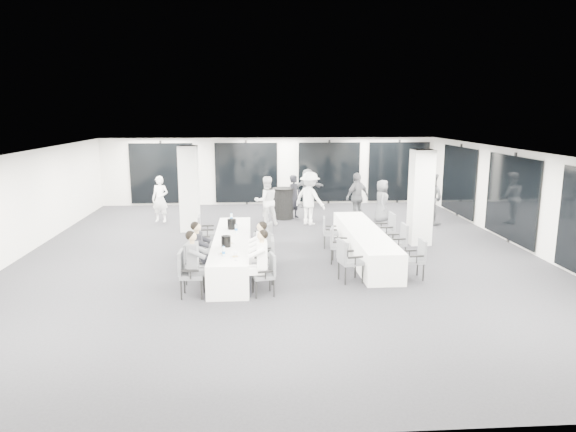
% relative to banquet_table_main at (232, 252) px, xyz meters
% --- Properties ---
extents(room, '(14.04, 16.04, 2.84)m').
position_rel_banquet_table_main_xyz_m(room, '(2.15, 2.03, 1.01)').
color(room, '#222327').
rests_on(room, ground).
extents(column_left, '(0.60, 0.60, 2.80)m').
position_rel_banquet_table_main_xyz_m(column_left, '(-1.54, 4.11, 1.02)').
color(column_left, silver).
rests_on(column_left, floor).
extents(column_right, '(0.60, 0.60, 2.80)m').
position_rel_banquet_table_main_xyz_m(column_right, '(5.46, 1.91, 1.02)').
color(column_right, silver).
rests_on(column_right, floor).
extents(banquet_table_main, '(0.90, 5.00, 0.75)m').
position_rel_banquet_table_main_xyz_m(banquet_table_main, '(0.00, 0.00, 0.00)').
color(banquet_table_main, white).
rests_on(banquet_table_main, floor).
extents(banquet_table_side, '(0.90, 5.00, 0.75)m').
position_rel_banquet_table_main_xyz_m(banquet_table_side, '(3.54, 0.63, 0.00)').
color(banquet_table_side, white).
rests_on(banquet_table_side, floor).
extents(cocktail_table, '(0.82, 0.82, 1.13)m').
position_rel_banquet_table_main_xyz_m(cocktail_table, '(1.65, 5.84, 0.20)').
color(cocktail_table, black).
rests_on(cocktail_table, floor).
extents(chair_main_left_near, '(0.52, 0.58, 1.00)m').
position_rel_banquet_table_main_xyz_m(chair_main_left_near, '(-0.84, -2.14, 0.19)').
color(chair_main_left_near, '#4E5155').
rests_on(chair_main_left_near, floor).
extents(chair_main_left_second, '(0.55, 0.59, 0.93)m').
position_rel_banquet_table_main_xyz_m(chair_main_left_second, '(-0.83, -1.23, 0.16)').
color(chair_main_left_second, '#4E5155').
rests_on(chair_main_left_second, floor).
extents(chair_main_left_mid, '(0.49, 0.54, 0.90)m').
position_rel_banquet_table_main_xyz_m(chair_main_left_mid, '(-0.83, -0.15, 0.14)').
color(chair_main_left_mid, '#4E5155').
rests_on(chair_main_left_mid, floor).
extents(chair_main_left_fourth, '(0.50, 0.55, 0.91)m').
position_rel_banquet_table_main_xyz_m(chair_main_left_fourth, '(-0.83, 0.52, 0.14)').
color(chair_main_left_fourth, '#4E5155').
rests_on(chair_main_left_fourth, floor).
extents(chair_main_left_far, '(0.53, 0.58, 0.99)m').
position_rel_banquet_table_main_xyz_m(chair_main_left_far, '(-0.84, 1.61, 0.19)').
color(chair_main_left_far, '#4E5155').
rests_on(chair_main_left_far, floor).
extents(chair_main_right_near, '(0.53, 0.56, 0.90)m').
position_rel_banquet_table_main_xyz_m(chair_main_right_near, '(0.83, -2.13, 0.14)').
color(chair_main_right_near, '#4E5155').
rests_on(chair_main_right_near, floor).
extents(chair_main_right_second, '(0.52, 0.59, 1.03)m').
position_rel_banquet_table_main_xyz_m(chair_main_right_second, '(0.84, -1.31, 0.21)').
color(chair_main_right_second, '#4E5155').
rests_on(chair_main_right_second, floor).
extents(chair_main_right_mid, '(0.56, 0.59, 0.93)m').
position_rel_banquet_table_main_xyz_m(chair_main_right_mid, '(0.83, -0.35, 0.16)').
color(chair_main_right_mid, '#4E5155').
rests_on(chair_main_right_mid, floor).
extents(chair_main_right_fourth, '(0.61, 0.63, 0.99)m').
position_rel_banquet_table_main_xyz_m(chair_main_right_fourth, '(0.83, 0.55, 0.19)').
color(chair_main_right_fourth, '#4E5155').
rests_on(chair_main_right_fourth, floor).
extents(chair_main_right_far, '(0.46, 0.51, 0.87)m').
position_rel_banquet_table_main_xyz_m(chair_main_right_far, '(0.83, 1.64, 0.12)').
color(chair_main_right_far, '#4E5155').
rests_on(chair_main_right_far, floor).
extents(chair_side_left_near, '(0.60, 0.63, 1.00)m').
position_rel_banquet_table_main_xyz_m(chair_side_left_near, '(2.70, -1.41, 0.20)').
color(chair_side_left_near, '#4E5155').
rests_on(chair_side_left_near, floor).
extents(chair_side_left_mid, '(0.57, 0.59, 0.93)m').
position_rel_banquet_table_main_xyz_m(chair_side_left_mid, '(2.71, 0.12, 0.16)').
color(chair_side_left_mid, '#4E5155').
rests_on(chair_side_left_mid, floor).
extents(chair_side_left_far, '(0.50, 0.54, 0.89)m').
position_rel_banquet_table_main_xyz_m(chair_side_left_far, '(2.71, 1.67, 0.13)').
color(chair_side_left_far, '#4E5155').
rests_on(chair_side_left_far, floor).
extents(chair_side_right_near, '(0.49, 0.54, 0.93)m').
position_rel_banquet_table_main_xyz_m(chair_side_right_near, '(4.37, -1.26, 0.16)').
color(chair_side_right_near, '#4E5155').
rests_on(chair_side_right_near, floor).
extents(chair_side_right_mid, '(0.52, 0.57, 0.99)m').
position_rel_banquet_table_main_xyz_m(chair_side_right_mid, '(4.37, 0.24, 0.19)').
color(chair_side_right_mid, '#4E5155').
rests_on(chair_side_right_mid, floor).
extents(chair_side_right_far, '(0.53, 0.59, 1.02)m').
position_rel_banquet_table_main_xyz_m(chair_side_right_far, '(4.38, 1.49, 0.21)').
color(chair_side_right_far, '#4E5155').
rests_on(chair_side_right_far, floor).
extents(seated_guest_a, '(0.50, 0.38, 1.44)m').
position_rel_banquet_table_main_xyz_m(seated_guest_a, '(-0.67, -2.14, 0.44)').
color(seated_guest_a, '#595B61').
rests_on(seated_guest_a, floor).
extents(seated_guest_b, '(0.50, 0.38, 1.44)m').
position_rel_banquet_table_main_xyz_m(seated_guest_b, '(-0.67, -1.24, 0.44)').
color(seated_guest_b, black).
rests_on(seated_guest_b, floor).
extents(seated_guest_c, '(0.50, 0.38, 1.44)m').
position_rel_banquet_table_main_xyz_m(seated_guest_c, '(0.67, -2.15, 0.44)').
color(seated_guest_c, white).
rests_on(seated_guest_c, floor).
extents(seated_guest_d, '(0.50, 0.38, 1.44)m').
position_rel_banquet_table_main_xyz_m(seated_guest_d, '(0.67, -1.31, 0.44)').
color(seated_guest_d, white).
rests_on(seated_guest_d, floor).
extents(standing_guest_a, '(0.82, 0.85, 1.81)m').
position_rel_banquet_table_main_xyz_m(standing_guest_a, '(2.06, 5.89, 0.53)').
color(standing_guest_a, black).
rests_on(standing_guest_a, floor).
extents(standing_guest_b, '(1.05, 0.80, 1.93)m').
position_rel_banquet_table_main_xyz_m(standing_guest_b, '(0.99, 4.74, 0.59)').
color(standing_guest_b, white).
rests_on(standing_guest_b, floor).
extents(standing_guest_c, '(1.46, 1.42, 2.09)m').
position_rel_banquet_table_main_xyz_m(standing_guest_c, '(2.50, 4.79, 0.67)').
color(standing_guest_c, white).
rests_on(standing_guest_c, floor).
extents(standing_guest_d, '(1.34, 1.19, 1.99)m').
position_rel_banquet_table_main_xyz_m(standing_guest_d, '(4.25, 5.20, 0.62)').
color(standing_guest_d, '#595B61').
rests_on(standing_guest_d, floor).
extents(standing_guest_e, '(0.70, 0.93, 1.72)m').
position_rel_banquet_table_main_xyz_m(standing_guest_e, '(5.08, 4.91, 0.49)').
color(standing_guest_e, '#595B61').
rests_on(standing_guest_e, floor).
extents(standing_guest_f, '(1.75, 0.95, 1.81)m').
position_rel_banquet_table_main_xyz_m(standing_guest_f, '(2.76, 8.02, 0.53)').
color(standing_guest_f, '#595B61').
rests_on(standing_guest_f, floor).
extents(standing_guest_g, '(0.80, 0.70, 1.86)m').
position_rel_banquet_table_main_xyz_m(standing_guest_g, '(-2.75, 5.57, 0.55)').
color(standing_guest_g, white).
rests_on(standing_guest_g, floor).
extents(standing_guest_h, '(1.08, 1.15, 2.05)m').
position_rel_banquet_table_main_xyz_m(standing_guest_h, '(6.73, 4.62, 0.65)').
color(standing_guest_h, '#595B61').
rests_on(standing_guest_h, floor).
extents(ice_bucket_near, '(0.23, 0.23, 0.26)m').
position_rel_banquet_table_main_xyz_m(ice_bucket_near, '(-0.09, -0.89, 0.50)').
color(ice_bucket_near, black).
rests_on(ice_bucket_near, banquet_table_main).
extents(ice_bucket_far, '(0.24, 0.24, 0.27)m').
position_rel_banquet_table_main_xyz_m(ice_bucket_far, '(-0.03, 0.96, 0.51)').
color(ice_bucket_far, black).
rests_on(ice_bucket_far, banquet_table_main).
extents(water_bottle_a, '(0.07, 0.07, 0.22)m').
position_rel_banquet_table_main_xyz_m(water_bottle_a, '(-0.11, -1.71, 0.48)').
color(water_bottle_a, silver).
rests_on(water_bottle_a, banquet_table_main).
extents(water_bottle_b, '(0.07, 0.07, 0.22)m').
position_rel_banquet_table_main_xyz_m(water_bottle_b, '(0.10, 0.53, 0.48)').
color(water_bottle_b, silver).
rests_on(water_bottle_b, banquet_table_main).
extents(water_bottle_c, '(0.07, 0.07, 0.23)m').
position_rel_banquet_table_main_xyz_m(water_bottle_c, '(-0.09, 1.98, 0.49)').
color(water_bottle_c, silver).
rests_on(water_bottle_c, banquet_table_main).
extents(plate_a, '(0.20, 0.20, 0.03)m').
position_rel_banquet_table_main_xyz_m(plate_a, '(-0.14, -1.52, 0.39)').
color(plate_a, white).
rests_on(plate_a, banquet_table_main).
extents(plate_b, '(0.22, 0.22, 0.03)m').
position_rel_banquet_table_main_xyz_m(plate_b, '(0.14, -1.79, 0.39)').
color(plate_b, white).
rests_on(plate_b, banquet_table_main).
extents(plate_c, '(0.19, 0.19, 0.03)m').
position_rel_banquet_table_main_xyz_m(plate_c, '(-0.01, -0.61, 0.39)').
color(plate_c, white).
rests_on(plate_c, banquet_table_main).
extents(wine_glass, '(0.08, 0.08, 0.21)m').
position_rel_banquet_table_main_xyz_m(wine_glass, '(0.17, -2.06, 0.54)').
color(wine_glass, silver).
rests_on(wine_glass, banquet_table_main).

